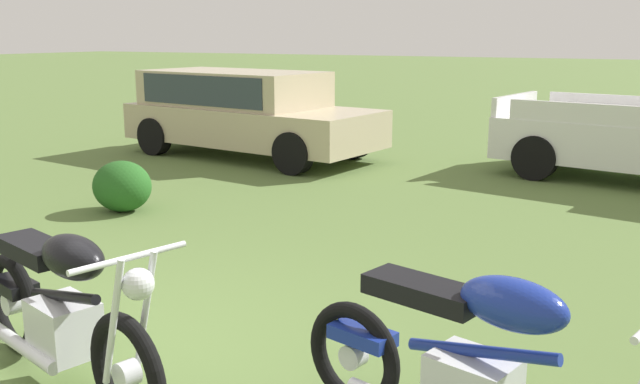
{
  "coord_description": "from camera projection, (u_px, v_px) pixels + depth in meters",
  "views": [
    {
      "loc": [
        3.18,
        -2.8,
        2.04
      ],
      "look_at": [
        0.8,
        1.67,
        0.89
      ],
      "focal_mm": 39.16,
      "sensor_mm": 36.0,
      "label": 1
    }
  ],
  "objects": [
    {
      "name": "shrub_low",
      "position": [
        122.0,
        186.0,
        8.16
      ],
      "size": [
        0.7,
        0.64,
        0.6
      ],
      "color": "#23591E",
      "rests_on": "ground"
    },
    {
      "name": "motorcycle_black",
      "position": [
        62.0,
        310.0,
        4.01
      ],
      "size": [
        2.0,
        0.85,
        1.02
      ],
      "rotation": [
        0.0,
        0.0,
        -0.27
      ],
      "color": "black",
      "rests_on": "ground"
    },
    {
      "name": "car_beige",
      "position": [
        243.0,
        107.0,
        11.8
      ],
      "size": [
        4.59,
        2.32,
        1.43
      ],
      "rotation": [
        0.0,
        0.0,
        -0.13
      ],
      "color": "#BCAD8C",
      "rests_on": "ground"
    },
    {
      "name": "motorcycle_blue",
      "position": [
        474.0,
        368.0,
        3.32
      ],
      "size": [
        2.01,
        0.8,
        1.02
      ],
      "rotation": [
        0.0,
        0.0,
        -0.24
      ],
      "color": "black",
      "rests_on": "ground"
    },
    {
      "name": "ground_plane",
      "position": [
        80.0,
        371.0,
        4.32
      ],
      "size": [
        120.0,
        120.0,
        0.0
      ],
      "primitive_type": "plane",
      "color": "#567038"
    }
  ]
}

